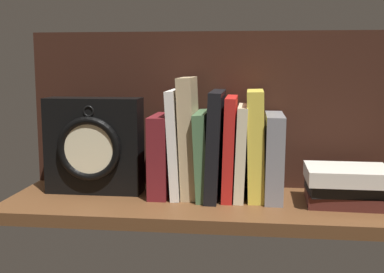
% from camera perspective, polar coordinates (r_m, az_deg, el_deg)
% --- Properties ---
extents(ground_plane, '(0.86, 0.27, 0.03)m').
position_cam_1_polar(ground_plane, '(1.02, 2.49, -8.07)').
color(ground_plane, brown).
extents(back_panel, '(0.86, 0.01, 0.35)m').
position_cam_1_polar(back_panel, '(1.12, 3.07, 3.09)').
color(back_panel, black).
rests_on(back_panel, ground_plane).
extents(book_maroon_dawkins, '(0.04, 0.13, 0.17)m').
position_cam_1_polar(book_maroon_dawkins, '(1.05, -3.53, -2.14)').
color(book_maroon_dawkins, maroon).
rests_on(book_maroon_dawkins, ground_plane).
extents(book_white_catcher, '(0.03, 0.13, 0.22)m').
position_cam_1_polar(book_white_catcher, '(1.04, -1.83, -0.74)').
color(book_white_catcher, silver).
rests_on(book_white_catcher, ground_plane).
extents(book_tan_shortstories, '(0.04, 0.12, 0.25)m').
position_cam_1_polar(book_tan_shortstories, '(1.04, -0.34, -0.05)').
color(book_tan_shortstories, tan).
rests_on(book_tan_shortstories, ground_plane).
extents(book_green_romantic, '(0.03, 0.15, 0.18)m').
position_cam_1_polar(book_green_romantic, '(1.04, 1.34, -2.04)').
color(book_green_romantic, '#476B44').
rests_on(book_green_romantic, ground_plane).
extents(book_black_skeptic, '(0.03, 0.17, 0.22)m').
position_cam_1_polar(book_black_skeptic, '(1.03, 2.92, -0.88)').
color(book_black_skeptic, black).
rests_on(book_black_skeptic, ground_plane).
extents(book_red_requiem, '(0.03, 0.14, 0.21)m').
position_cam_1_polar(book_red_requiem, '(1.03, 4.40, -1.22)').
color(book_red_requiem, red).
rests_on(book_red_requiem, ground_plane).
extents(book_cream_twain, '(0.03, 0.14, 0.19)m').
position_cam_1_polar(book_cream_twain, '(1.03, 5.72, -1.75)').
color(book_cream_twain, beige).
rests_on(book_cream_twain, ground_plane).
extents(book_yellow_seinlanguage, '(0.04, 0.13, 0.22)m').
position_cam_1_polar(book_yellow_seinlanguage, '(1.03, 7.38, -0.91)').
color(book_yellow_seinlanguage, gold).
rests_on(book_yellow_seinlanguage, ground_plane).
extents(book_gray_chess, '(0.04, 0.15, 0.18)m').
position_cam_1_polar(book_gray_chess, '(1.04, 9.44, -2.27)').
color(book_gray_chess, gray).
rests_on(book_gray_chess, ground_plane).
extents(framed_clock, '(0.21, 0.08, 0.21)m').
position_cam_1_polar(framed_clock, '(1.08, -11.31, -1.06)').
color(framed_clock, black).
rests_on(framed_clock, ground_plane).
extents(book_stack_side, '(0.17, 0.14, 0.08)m').
position_cam_1_polar(book_stack_side, '(1.03, 17.58, -5.46)').
color(book_stack_side, '#471E19').
rests_on(book_stack_side, ground_plane).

